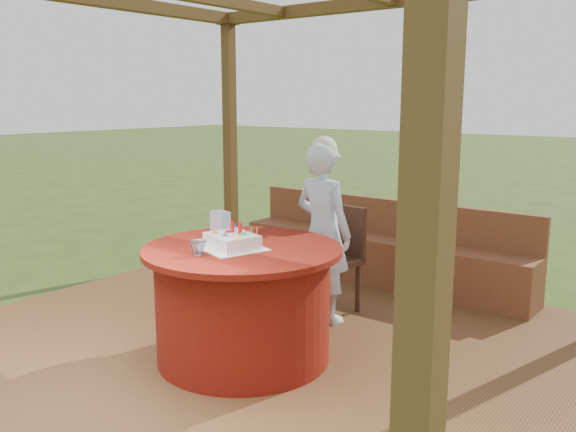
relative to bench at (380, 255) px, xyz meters
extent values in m
plane|color=#2D4617|center=(0.00, -1.72, -0.38)|extent=(60.00, 60.00, 0.00)
cube|color=brown|center=(0.00, -1.72, -0.32)|extent=(4.50, 4.00, 0.12)
cube|color=brown|center=(2.13, -3.60, 1.03)|extent=(0.12, 0.12, 2.60)
cube|color=brown|center=(-2.13, 0.16, 1.03)|extent=(0.12, 0.12, 2.60)
cube|color=brown|center=(0.00, 0.16, 2.40)|extent=(4.50, 0.14, 0.12)
cube|color=brown|center=(0.00, -0.02, -0.04)|extent=(3.00, 0.42, 0.45)
cube|color=brown|center=(0.00, 0.16, 0.36)|extent=(3.00, 0.06, 0.35)
cylinder|color=maroon|center=(0.15, -2.16, 0.11)|extent=(1.18, 1.18, 0.75)
cylinder|color=maroon|center=(0.15, -2.16, 0.51)|extent=(1.34, 1.34, 0.04)
cube|color=#331B10|center=(0.08, -1.02, 0.17)|extent=(0.50, 0.50, 0.05)
cylinder|color=#331B10|center=(-0.12, -1.16, -0.05)|extent=(0.04, 0.04, 0.44)
cylinder|color=#331B10|center=(0.22, -1.22, -0.05)|extent=(0.04, 0.04, 0.44)
cylinder|color=#331B10|center=(-0.07, -0.82, -0.05)|extent=(0.04, 0.04, 0.44)
cylinder|color=#331B10|center=(0.28, -0.87, -0.05)|extent=(0.04, 0.04, 0.44)
cube|color=#331B10|center=(0.11, -0.82, 0.40)|extent=(0.44, 0.11, 0.45)
imported|color=#A3D1F2|center=(0.14, -1.19, 0.45)|extent=(0.56, 0.40, 1.44)
sphere|color=white|center=(0.14, -1.19, 1.11)|extent=(0.21, 0.21, 0.21)
cube|color=white|center=(0.13, -2.24, 0.53)|extent=(0.47, 0.47, 0.01)
cube|color=white|center=(0.13, -2.24, 0.58)|extent=(0.39, 0.35, 0.09)
cylinder|color=red|center=(0.10, -2.20, 0.66)|extent=(0.03, 0.03, 0.08)
cylinder|color=red|center=(0.17, -2.20, 0.66)|extent=(0.03, 0.03, 0.08)
sphere|color=orange|center=(0.03, -2.30, 0.64)|extent=(0.04, 0.04, 0.04)
sphere|color=blue|center=(0.13, -2.31, 0.64)|extent=(0.04, 0.04, 0.04)
sphere|color=yellow|center=(0.23, -2.29, 0.64)|extent=(0.04, 0.04, 0.04)
sphere|color=red|center=(0.07, -2.22, 0.64)|extent=(0.04, 0.04, 0.04)
sphere|color=green|center=(0.20, -2.21, 0.64)|extent=(0.04, 0.04, 0.04)
cube|color=#E393C6|center=(-0.16, -2.05, 0.62)|extent=(0.15, 0.11, 0.19)
imported|color=white|center=(0.07, -2.49, 0.57)|extent=(0.13, 0.13, 0.10)
camera|label=1|loc=(2.82, -5.10, 1.50)|focal=38.00mm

